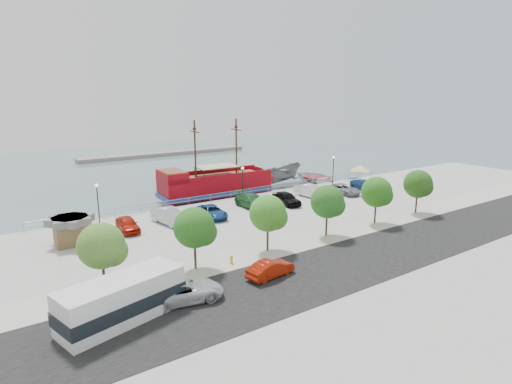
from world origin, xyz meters
TOP-DOWN VIEW (x-y plane):
  - ground at (0.00, 0.00)m, footprint 160.00×160.00m
  - land_slab at (0.00, -21.00)m, footprint 100.00×58.00m
  - street at (0.00, -16.00)m, footprint 100.00×8.00m
  - sidewalk at (0.00, -10.00)m, footprint 100.00×4.00m
  - seawall_railing at (0.00, 7.80)m, footprint 50.00×0.06m
  - far_shore at (10.00, 55.00)m, footprint 40.00×3.00m
  - pirate_ship at (0.68, 12.46)m, footprint 18.25×5.97m
  - patrol_boat at (13.10, 14.76)m, footprint 7.65×3.73m
  - speedboat at (17.41, 11.55)m, footprint 6.33×8.45m
  - dock_west at (-14.77, 9.20)m, footprint 6.43×4.11m
  - dock_mid at (6.88, 9.20)m, footprint 7.67×2.78m
  - dock_east at (15.74, 9.20)m, footprint 7.74×4.01m
  - shed at (-21.77, 1.59)m, footprint 3.17×3.17m
  - canopy_tent at (20.11, 4.95)m, footprint 4.34×4.34m
  - street_van at (-17.97, -14.41)m, footprint 5.55×3.29m
  - street_sedan at (-11.02, -14.54)m, footprint 4.11×1.90m
  - shuttle_bus at (-22.13, -14.50)m, footprint 8.12×4.52m
  - fire_hydrant at (-12.18, -10.80)m, footprint 0.25×0.25m
  - lamp_post_left at (-18.00, 6.50)m, footprint 0.36×0.36m
  - lamp_post_mid at (0.00, 6.50)m, footprint 0.36×0.36m
  - lamp_post_right at (16.00, 6.50)m, footprint 0.36×0.36m
  - tree_a at (-21.85, -10.07)m, footprint 3.30×3.20m
  - tree_b at (-14.85, -10.07)m, footprint 3.30×3.20m
  - tree_c at (-7.85, -10.07)m, footprint 3.30×3.20m
  - tree_d at (-0.85, -10.07)m, footprint 3.30×3.20m
  - tree_e at (6.15, -10.07)m, footprint 3.30×3.20m
  - tree_f at (13.15, -10.07)m, footprint 3.30×3.20m
  - parked_car_a at (-16.39, 2.19)m, footprint 1.99×4.39m
  - parked_car_b at (-11.94, 2.17)m, footprint 2.63×5.27m
  - parked_car_c at (-7.15, 1.60)m, footprint 2.70×5.04m
  - parked_car_d at (-1.24, 2.40)m, footprint 2.32×5.68m
  - parked_car_e at (3.09, 1.31)m, footprint 2.31×4.81m
  - parked_car_f at (8.09, 2.63)m, footprint 2.05×4.98m
  - parked_car_g at (12.87, 1.24)m, footprint 2.63×5.08m
  - parked_car_h at (17.20, 1.39)m, footprint 2.17×4.83m

SIDE VIEW (x-z plane):
  - ground at x=0.00m, z-range -1.00..-1.00m
  - dock_west at x=-14.77m, z-range -1.00..-0.64m
  - dock_east at x=15.74m, z-range -1.00..-0.57m
  - dock_mid at x=6.88m, z-range -1.00..-0.57m
  - land_slab at x=0.00m, z-range -1.20..0.00m
  - far_shore at x=10.00m, z-range -1.00..-0.20m
  - speedboat at x=17.41m, z-range -1.00..0.66m
  - street at x=0.00m, z-range -0.01..0.03m
  - sidewalk at x=0.00m, z-range -0.01..0.04m
  - fire_hydrant at x=-12.18m, z-range 0.03..0.76m
  - patrol_boat at x=13.10m, z-range -1.00..1.84m
  - seawall_railing at x=0.00m, z-range 0.03..1.03m
  - street_sedan at x=-11.02m, z-range 0.00..1.31m
  - parked_car_c at x=-7.15m, z-range 0.00..1.34m
  - parked_car_g at x=12.87m, z-range 0.00..1.37m
  - parked_car_h at x=17.20m, z-range 0.00..1.38m
  - street_van at x=-17.97m, z-range 0.00..1.45m
  - parked_car_a at x=-16.39m, z-range 0.00..1.46m
  - parked_car_e at x=3.09m, z-range 0.00..1.58m
  - parked_car_f at x=8.09m, z-range 0.00..1.60m
  - parked_car_d at x=-1.24m, z-range 0.00..1.65m
  - parked_car_b at x=-11.94m, z-range 0.00..1.66m
  - pirate_ship at x=0.68m, z-range -4.80..6.62m
  - shuttle_bus at x=-22.13m, z-range -0.04..2.67m
  - shed at x=-21.77m, z-range 0.08..2.64m
  - canopy_tent at x=20.11m, z-range 1.17..4.34m
  - lamp_post_left at x=-18.00m, z-range 0.80..5.08m
  - lamp_post_mid at x=0.00m, z-range 0.80..5.08m
  - lamp_post_right at x=16.00m, z-range 0.80..5.08m
  - tree_a at x=-21.85m, z-range 0.80..5.80m
  - tree_b at x=-14.85m, z-range 0.80..5.80m
  - tree_c at x=-7.85m, z-range 0.80..5.80m
  - tree_d at x=-0.85m, z-range 0.80..5.80m
  - tree_e at x=6.15m, z-range 0.80..5.80m
  - tree_f at x=13.15m, z-range 0.80..5.80m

